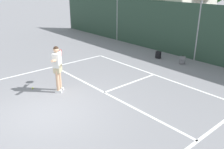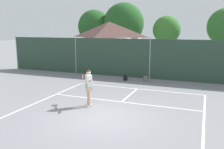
% 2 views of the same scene
% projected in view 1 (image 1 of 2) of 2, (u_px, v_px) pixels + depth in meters
% --- Properties ---
extents(ground_plane, '(120.00, 120.00, 0.00)m').
position_uv_depth(ground_plane, '(47.00, 113.00, 7.99)').
color(ground_plane, gray).
extents(court_markings, '(8.30, 11.10, 0.01)m').
position_uv_depth(court_markings, '(64.00, 107.00, 8.39)').
color(court_markings, white).
rests_on(court_markings, ground).
extents(chainlink_fence, '(26.09, 0.09, 3.21)m').
position_uv_depth(chainlink_fence, '(198.00, 33.00, 12.92)').
color(chainlink_fence, '#284233').
rests_on(chainlink_fence, ground).
extents(clubhouse_building, '(5.76, 5.04, 4.53)m').
position_uv_depth(clubhouse_building, '(170.00, 6.00, 18.92)').
color(clubhouse_building, beige).
rests_on(clubhouse_building, ground).
extents(tennis_player, '(1.08, 1.03, 1.85)m').
position_uv_depth(tennis_player, '(57.00, 65.00, 9.23)').
color(tennis_player, silver).
rests_on(tennis_player, ground).
extents(tennis_ball, '(0.07, 0.07, 0.07)m').
position_uv_depth(tennis_ball, '(33.00, 88.00, 9.82)').
color(tennis_ball, '#CCE033').
rests_on(tennis_ball, ground).
extents(backpack_black, '(0.31, 0.28, 0.46)m').
position_uv_depth(backpack_black, '(158.00, 55.00, 13.69)').
color(backpack_black, black).
rests_on(backpack_black, ground).
extents(backpack_grey, '(0.33, 0.33, 0.46)m').
position_uv_depth(backpack_grey, '(182.00, 60.00, 12.76)').
color(backpack_grey, slate).
rests_on(backpack_grey, ground).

